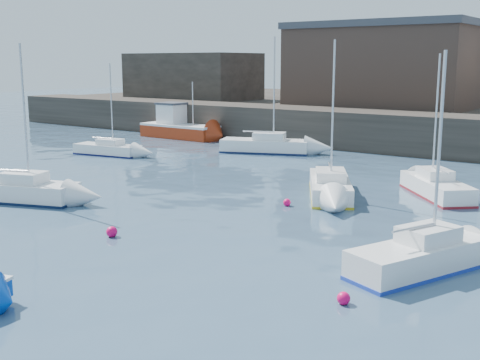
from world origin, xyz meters
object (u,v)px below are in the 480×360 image
Objects in this scene: sailboat_e at (108,149)px; buoy_near at (112,237)px; sailboat_f at (436,187)px; buoy_far at (287,206)px; sailboat_a at (20,191)px; sailboat_c at (422,256)px; buoy_mid at (343,304)px; fishing_boat at (179,127)px; sailboat_h at (265,145)px; sailboat_b at (330,186)px.

buoy_near is at bearing -41.84° from sailboat_e.
buoy_far is at bearing -129.24° from sailboat_f.
sailboat_a is 1.07× the size of sailboat_c.
buoy_mid reaches higher than buoy_far.
sailboat_f is at bearing 61.36° from buoy_near.
sailboat_f reaches higher than fishing_boat.
sailboat_h is (11.65, -3.24, -0.42)m from fishing_boat.
sailboat_c is at bearing -45.72° from sailboat_h.
sailboat_a is 15.37m from sailboat_e.
sailboat_h reaches higher than fishing_boat.
sailboat_e is at bearing -76.51° from fishing_boat.
sailboat_a is at bearing 168.90° from buoy_near.
fishing_boat reaches higher than buoy_mid.
fishing_boat is at bearing 103.49° from sailboat_e.
buoy_near is (16.46, -14.74, -0.44)m from sailboat_e.
sailboat_c is 12.18m from sailboat_f.
buoy_near is at bearing -109.10° from buoy_far.
sailboat_b is 14.40m from buoy_mid.
buoy_near is 1.15× the size of buoy_mid.
sailboat_b is 5.50m from sailboat_f.
sailboat_h reaches higher than buoy_far.
sailboat_b is at bearing 118.84° from buoy_mid.
sailboat_f is at bearing 0.40° from sailboat_e.
sailboat_f is (27.27, -10.93, -0.48)m from fishing_boat.
sailboat_e is at bearing 171.64° from sailboat_b.
fishing_boat reaches higher than buoy_near.
buoy_far is at bearing 70.90° from buoy_near.
sailboat_f is 18.72× the size of buoy_mid.
sailboat_h is (-15.62, 7.70, 0.05)m from sailboat_f.
sailboat_e is 31.18m from buoy_mid.
fishing_boat is 1.15× the size of sailboat_e.
sailboat_b is at bearing -145.39° from sailboat_f.
sailboat_a is at bearing -148.69° from buoy_far.
buoy_mid is (2.41, -15.73, -0.51)m from sailboat_f.
sailboat_h is (8.98, 7.87, 0.13)m from sailboat_e.
sailboat_h reaches higher than buoy_mid.
buoy_near is (-11.45, -3.20, -0.55)m from sailboat_c.
sailboat_f is 17.42m from sailboat_h.
fishing_boat is 26.74m from sailboat_b.
sailboat_h reaches higher than sailboat_c.
fishing_boat is at bearing 126.50° from buoy_near.
sailboat_f is at bearing 105.75° from sailboat_c.
sailboat_a is at bearing -58.43° from sailboat_e.
sailboat_b is 3.32m from buoy_far.
sailboat_h is (-11.10, 10.82, 0.05)m from sailboat_b.
sailboat_c is 30.21m from sailboat_e.
fishing_boat is at bearing 143.47° from sailboat_c.
sailboat_b is 1.10× the size of sailboat_c.
sailboat_e reaches higher than fishing_boat.
sailboat_c reaches higher than buoy_near.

